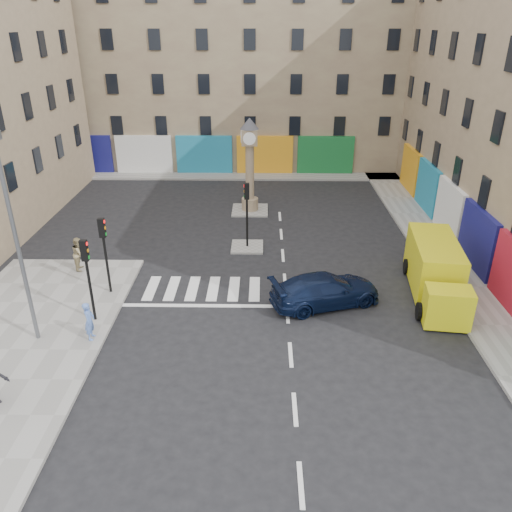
{
  "coord_description": "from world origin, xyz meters",
  "views": [
    {
      "loc": [
        -1.11,
        -17.88,
        11.84
      ],
      "look_at": [
        -1.42,
        2.72,
        2.0
      ],
      "focal_mm": 35.0,
      "sensor_mm": 36.0,
      "label": 1
    }
  ],
  "objects_px": {
    "clock_pillar": "(250,160)",
    "yellow_van": "(436,271)",
    "lamp_post": "(14,232)",
    "traffic_light_island": "(247,205)",
    "pedestrian_tan": "(79,254)",
    "pedestrian_blue": "(89,321)",
    "navy_sedan": "(325,290)",
    "traffic_light_left_far": "(104,244)",
    "traffic_light_left_near": "(87,268)"
  },
  "relations": [
    {
      "from": "pedestrian_tan",
      "to": "pedestrian_blue",
      "type": "bearing_deg",
      "value": -166.08
    },
    {
      "from": "lamp_post",
      "to": "clock_pillar",
      "type": "bearing_deg",
      "value": 61.65
    },
    {
      "from": "traffic_light_island",
      "to": "lamp_post",
      "type": "relative_size",
      "value": 0.45
    },
    {
      "from": "traffic_light_left_near",
      "to": "traffic_light_island",
      "type": "bearing_deg",
      "value": 51.07
    },
    {
      "from": "pedestrian_blue",
      "to": "traffic_light_left_far",
      "type": "bearing_deg",
      "value": 2.56
    },
    {
      "from": "traffic_light_island",
      "to": "clock_pillar",
      "type": "bearing_deg",
      "value": 90.0
    },
    {
      "from": "lamp_post",
      "to": "pedestrian_tan",
      "type": "distance_m",
      "value": 7.21
    },
    {
      "from": "clock_pillar",
      "to": "traffic_light_island",
      "type": "bearing_deg",
      "value": -90.0
    },
    {
      "from": "lamp_post",
      "to": "pedestrian_blue",
      "type": "relative_size",
      "value": 5.09
    },
    {
      "from": "traffic_light_left_near",
      "to": "traffic_light_left_far",
      "type": "relative_size",
      "value": 1.0
    },
    {
      "from": "clock_pillar",
      "to": "yellow_van",
      "type": "relative_size",
      "value": 0.91
    },
    {
      "from": "traffic_light_left_near",
      "to": "pedestrian_blue",
      "type": "relative_size",
      "value": 2.27
    },
    {
      "from": "traffic_light_left_near",
      "to": "lamp_post",
      "type": "xyz_separation_m",
      "value": [
        -1.9,
        -1.4,
        2.17
      ]
    },
    {
      "from": "yellow_van",
      "to": "traffic_light_left_far",
      "type": "bearing_deg",
      "value": -171.26
    },
    {
      "from": "lamp_post",
      "to": "yellow_van",
      "type": "height_order",
      "value": "lamp_post"
    },
    {
      "from": "clock_pillar",
      "to": "navy_sedan",
      "type": "relative_size",
      "value": 1.21
    },
    {
      "from": "lamp_post",
      "to": "clock_pillar",
      "type": "distance_m",
      "value": 17.31
    },
    {
      "from": "traffic_light_island",
      "to": "navy_sedan",
      "type": "distance_m",
      "value": 7.43
    },
    {
      "from": "yellow_van",
      "to": "pedestrian_tan",
      "type": "bearing_deg",
      "value": -179.09
    },
    {
      "from": "pedestrian_blue",
      "to": "traffic_light_left_near",
      "type": "bearing_deg",
      "value": 10.1
    },
    {
      "from": "traffic_light_island",
      "to": "yellow_van",
      "type": "bearing_deg",
      "value": -29.12
    },
    {
      "from": "traffic_light_left_far",
      "to": "clock_pillar",
      "type": "relative_size",
      "value": 0.61
    },
    {
      "from": "pedestrian_tan",
      "to": "yellow_van",
      "type": "bearing_deg",
      "value": -104.31
    },
    {
      "from": "clock_pillar",
      "to": "pedestrian_tan",
      "type": "relative_size",
      "value": 3.52
    },
    {
      "from": "lamp_post",
      "to": "pedestrian_tan",
      "type": "height_order",
      "value": "lamp_post"
    },
    {
      "from": "traffic_light_left_far",
      "to": "pedestrian_tan",
      "type": "relative_size",
      "value": 2.13
    },
    {
      "from": "pedestrian_tan",
      "to": "clock_pillar",
      "type": "bearing_deg",
      "value": -51.0
    },
    {
      "from": "pedestrian_blue",
      "to": "pedestrian_tan",
      "type": "relative_size",
      "value": 0.94
    },
    {
      "from": "traffic_light_left_far",
      "to": "clock_pillar",
      "type": "bearing_deg",
      "value": 61.06
    },
    {
      "from": "traffic_light_left_near",
      "to": "navy_sedan",
      "type": "distance_m",
      "value": 10.35
    },
    {
      "from": "traffic_light_island",
      "to": "pedestrian_blue",
      "type": "height_order",
      "value": "traffic_light_island"
    },
    {
      "from": "traffic_light_left_near",
      "to": "lamp_post",
      "type": "height_order",
      "value": "lamp_post"
    },
    {
      "from": "traffic_light_island",
      "to": "pedestrian_blue",
      "type": "bearing_deg",
      "value": -123.1
    },
    {
      "from": "pedestrian_blue",
      "to": "pedestrian_tan",
      "type": "bearing_deg",
      "value": 19.91
    },
    {
      "from": "yellow_van",
      "to": "pedestrian_blue",
      "type": "height_order",
      "value": "yellow_van"
    },
    {
      "from": "traffic_light_left_far",
      "to": "pedestrian_blue",
      "type": "distance_m",
      "value": 4.16
    },
    {
      "from": "traffic_light_left_near",
      "to": "traffic_light_left_far",
      "type": "xyz_separation_m",
      "value": [
        0.0,
        2.4,
        0.0
      ]
    },
    {
      "from": "clock_pillar",
      "to": "yellow_van",
      "type": "distance_m",
      "value": 14.41
    },
    {
      "from": "yellow_van",
      "to": "pedestrian_blue",
      "type": "bearing_deg",
      "value": -157.09
    },
    {
      "from": "traffic_light_left_near",
      "to": "navy_sedan",
      "type": "bearing_deg",
      "value": 9.38
    },
    {
      "from": "navy_sedan",
      "to": "pedestrian_tan",
      "type": "xyz_separation_m",
      "value": [
        -12.2,
        3.08,
        0.29
      ]
    },
    {
      "from": "traffic_light_left_far",
      "to": "navy_sedan",
      "type": "height_order",
      "value": "traffic_light_left_far"
    },
    {
      "from": "traffic_light_island",
      "to": "yellow_van",
      "type": "xyz_separation_m",
      "value": [
        8.99,
        -5.01,
        -1.41
      ]
    },
    {
      "from": "pedestrian_blue",
      "to": "clock_pillar",
      "type": "bearing_deg",
      "value": -23.49
    },
    {
      "from": "lamp_post",
      "to": "pedestrian_blue",
      "type": "xyz_separation_m",
      "value": [
        2.2,
        -0.01,
        -3.83
      ]
    },
    {
      "from": "traffic_light_left_far",
      "to": "yellow_van",
      "type": "distance_m",
      "value": 15.36
    },
    {
      "from": "lamp_post",
      "to": "clock_pillar",
      "type": "xyz_separation_m",
      "value": [
        8.2,
        15.2,
        -1.24
      ]
    },
    {
      "from": "traffic_light_left_far",
      "to": "traffic_light_island",
      "type": "distance_m",
      "value": 8.3
    },
    {
      "from": "traffic_light_island",
      "to": "yellow_van",
      "type": "height_order",
      "value": "traffic_light_island"
    },
    {
      "from": "traffic_light_left_far",
      "to": "traffic_light_island",
      "type": "height_order",
      "value": "traffic_light_left_far"
    }
  ]
}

